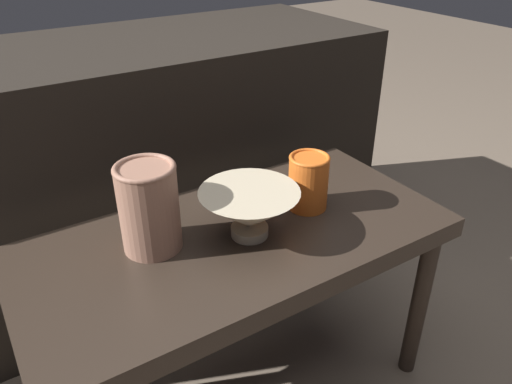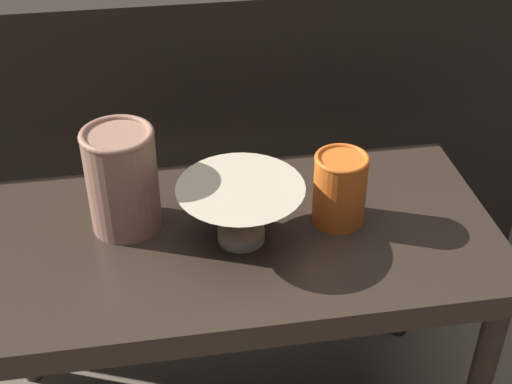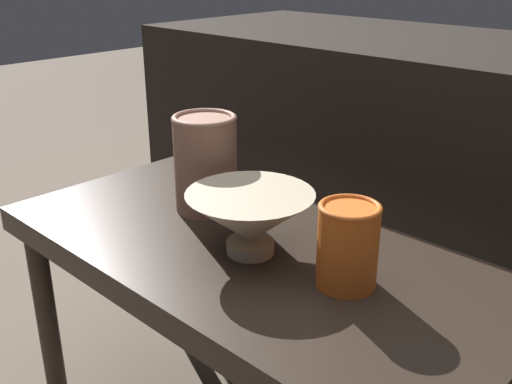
{
  "view_description": "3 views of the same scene",
  "coord_description": "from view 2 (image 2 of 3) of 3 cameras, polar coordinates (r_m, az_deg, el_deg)",
  "views": [
    {
      "loc": [
        -0.37,
        -0.65,
        0.93
      ],
      "look_at": [
        0.04,
        -0.01,
        0.5
      ],
      "focal_mm": 35.0,
      "sensor_mm": 36.0,
      "label": 1
    },
    {
      "loc": [
        -0.09,
        -0.8,
        1.06
      ],
      "look_at": [
        0.04,
        -0.02,
        0.5
      ],
      "focal_mm": 50.0,
      "sensor_mm": 36.0,
      "label": 2
    },
    {
      "loc": [
        0.54,
        -0.55,
        0.82
      ],
      "look_at": [
        0.01,
        0.0,
        0.5
      ],
      "focal_mm": 42.0,
      "sensor_mm": 36.0,
      "label": 3
    }
  ],
  "objects": [
    {
      "name": "vase_textured_left",
      "position": [
        1.02,
        -10.66,
        1.08
      ],
      "size": [
        0.1,
        0.1,
        0.16
      ],
      "color": "#996B56",
      "rests_on": "table"
    },
    {
      "name": "table",
      "position": [
        1.07,
        -2.2,
        -5.41
      ],
      "size": [
        0.79,
        0.38,
        0.42
      ],
      "color": "#2D231C",
      "rests_on": "ground_plane"
    },
    {
      "name": "couch_backdrop",
      "position": [
        1.55,
        -4.85,
        6.64
      ],
      "size": [
        1.3,
        0.5,
        0.65
      ],
      "color": "black",
      "rests_on": "ground_plane"
    },
    {
      "name": "bowl",
      "position": [
        0.99,
        -1.23,
        -1.4
      ],
      "size": [
        0.18,
        0.18,
        0.09
      ],
      "color": "#C1B293",
      "rests_on": "table"
    },
    {
      "name": "vase_colorful_right",
      "position": [
        1.03,
        6.72,
        0.34
      ],
      "size": [
        0.08,
        0.08,
        0.11
      ],
      "color": "orange",
      "rests_on": "table"
    }
  ]
}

